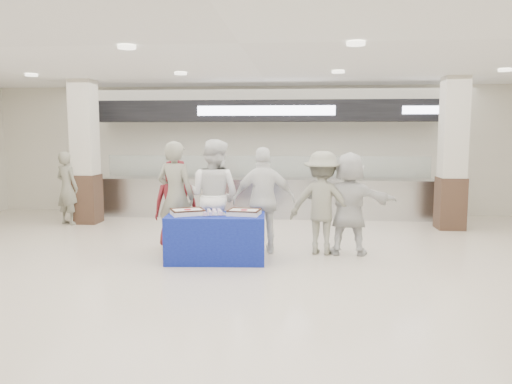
# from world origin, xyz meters

# --- Properties ---
(ground) EXTENTS (14.00, 14.00, 0.00)m
(ground) POSITION_xyz_m (0.00, 0.00, 0.00)
(ground) COLOR beige
(ground) RESTS_ON ground
(serving_line) EXTENTS (8.70, 0.85, 2.80)m
(serving_line) POSITION_xyz_m (0.00, 5.40, 1.16)
(serving_line) COLOR #BBBDC2
(serving_line) RESTS_ON ground
(column_left) EXTENTS (0.55, 0.55, 3.20)m
(column_left) POSITION_xyz_m (-4.00, 4.20, 1.53)
(column_left) COLOR #382419
(column_left) RESTS_ON ground
(column_right) EXTENTS (0.55, 0.55, 3.20)m
(column_right) POSITION_xyz_m (4.00, 4.20, 1.53)
(column_right) COLOR #382419
(column_right) RESTS_ON ground
(display_table) EXTENTS (1.60, 0.89, 0.75)m
(display_table) POSITION_xyz_m (-0.52, 1.10, 0.38)
(display_table) COLOR navy
(display_table) RESTS_ON ground
(sheet_cake_left) EXTENTS (0.61, 0.56, 0.10)m
(sheet_cake_left) POSITION_xyz_m (-0.96, 1.07, 0.80)
(sheet_cake_left) COLOR white
(sheet_cake_left) RESTS_ON display_table
(sheet_cake_right) EXTENTS (0.53, 0.44, 0.10)m
(sheet_cake_right) POSITION_xyz_m (-0.07, 1.12, 0.80)
(sheet_cake_right) COLOR white
(sheet_cake_right) RESTS_ON display_table
(cupcake_tray) EXTENTS (0.49, 0.41, 0.07)m
(cupcake_tray) POSITION_xyz_m (-0.58, 1.11, 0.78)
(cupcake_tray) COLOR silver
(cupcake_tray) RESTS_ON display_table
(civilian_maroon) EXTENTS (0.84, 0.61, 1.59)m
(civilian_maroon) POSITION_xyz_m (-1.36, 1.92, 0.79)
(civilian_maroon) COLOR maroon
(civilian_maroon) RESTS_ON ground
(soldier_a) EXTENTS (0.80, 0.65, 1.90)m
(soldier_a) POSITION_xyz_m (-1.32, 1.74, 0.95)
(soldier_a) COLOR slate
(soldier_a) RESTS_ON ground
(chef_tall) EXTENTS (1.14, 1.02, 1.93)m
(chef_tall) POSITION_xyz_m (-0.65, 1.74, 0.97)
(chef_tall) COLOR white
(chef_tall) RESTS_ON ground
(chef_short) EXTENTS (1.10, 0.55, 1.81)m
(chef_short) POSITION_xyz_m (0.20, 1.74, 0.90)
(chef_short) COLOR white
(chef_short) RESTS_ON ground
(soldier_b) EXTENTS (1.22, 0.84, 1.74)m
(soldier_b) POSITION_xyz_m (1.19, 1.76, 0.87)
(soldier_b) COLOR slate
(soldier_b) RESTS_ON ground
(civilian_white) EXTENTS (1.63, 0.62, 1.73)m
(civilian_white) POSITION_xyz_m (1.63, 1.74, 0.86)
(civilian_white) COLOR silver
(civilian_white) RESTS_ON ground
(soldier_bg) EXTENTS (0.70, 0.60, 1.64)m
(soldier_bg) POSITION_xyz_m (-4.35, 3.99, 0.82)
(soldier_bg) COLOR slate
(soldier_bg) RESTS_ON ground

